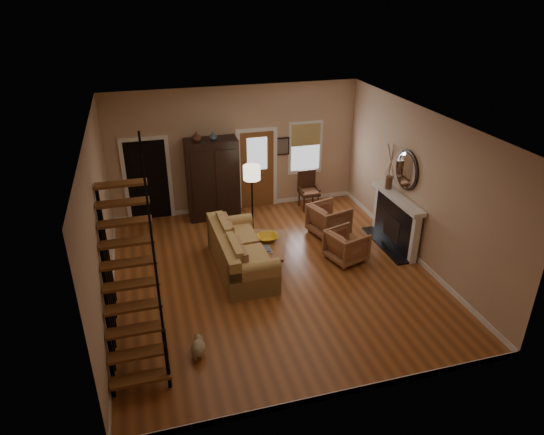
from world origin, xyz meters
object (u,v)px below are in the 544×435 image
object	(u,v)px
sofa	(241,251)
floor_lamp	(252,200)
side_chair	(309,191)
armoire	(213,179)
armchair_left	(346,246)
coffee_table	(267,253)
armchair_right	(329,220)

from	to	relation	value
sofa	floor_lamp	bearing A→B (deg)	66.30
floor_lamp	side_chair	size ratio (longest dim) A/B	1.72
floor_lamp	side_chair	xyz separation A→B (m)	(1.81, 1.00, -0.37)
armoire	armchair_left	xyz separation A→B (m)	(2.44, -2.99, -0.69)
coffee_table	armchair_right	bearing A→B (deg)	27.37
sofa	armchair_right	world-z (taller)	sofa
armchair_right	floor_lamp	world-z (taller)	floor_lamp
sofa	coffee_table	world-z (taller)	sofa
armoire	coffee_table	bearing A→B (deg)	-75.21
coffee_table	armchair_right	size ratio (longest dim) A/B	1.56
coffee_table	armchair_right	xyz separation A→B (m)	(1.82, 0.94, 0.13)
sofa	floor_lamp	xyz separation A→B (m)	(0.62, 1.54, 0.44)
floor_lamp	armchair_right	bearing A→B (deg)	-16.73
coffee_table	floor_lamp	world-z (taller)	floor_lamp
sofa	armchair_right	distance (m)	2.60
armchair_left	floor_lamp	distance (m)	2.52
armoire	sofa	size ratio (longest dim) A/B	0.89
armchair_left	side_chair	size ratio (longest dim) A/B	0.77
sofa	armoire	bearing A→B (deg)	90.88
armchair_right	floor_lamp	bearing A→B (deg)	57.72
side_chair	armchair_right	bearing A→B (deg)	-90.98
armchair_right	coffee_table	bearing A→B (deg)	101.82
coffee_table	armchair_left	distance (m)	1.76
armoire	coffee_table	world-z (taller)	armoire
armoire	side_chair	world-z (taller)	armoire
sofa	armchair_right	bearing A→B (deg)	21.00
floor_lamp	coffee_table	bearing A→B (deg)	-91.49
armchair_right	side_chair	distance (m)	1.54
armchair_left	floor_lamp	world-z (taller)	floor_lamp
sofa	coffee_table	bearing A→B (deg)	4.50
armchair_left	armchair_right	size ratio (longest dim) A/B	0.93
side_chair	coffee_table	bearing A→B (deg)	-126.67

